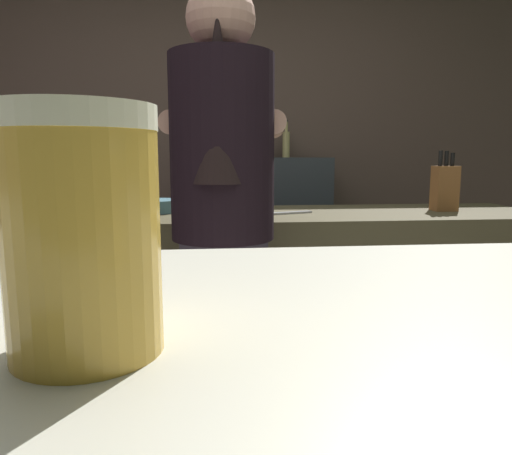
# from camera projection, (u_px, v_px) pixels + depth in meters

# --- Properties ---
(wall_back) EXTENTS (5.20, 0.10, 2.70)m
(wall_back) POSITION_uv_depth(u_px,v_px,m) (217.00, 132.00, 3.44)
(wall_back) COLOR brown
(wall_back) RESTS_ON ground
(prep_counter) EXTENTS (2.10, 0.60, 0.93)m
(prep_counter) POSITION_uv_depth(u_px,v_px,m) (302.00, 315.00, 2.11)
(prep_counter) COLOR #4C452E
(prep_counter) RESTS_ON ground
(back_shelf) EXTENTS (0.93, 0.36, 1.17)m
(back_shelf) POSITION_uv_depth(u_px,v_px,m) (262.00, 240.00, 3.31)
(back_shelf) COLOR #383F44
(back_shelf) RESTS_ON ground
(bartender) EXTENTS (0.46, 0.53, 1.71)m
(bartender) POSITION_uv_depth(u_px,v_px,m) (223.00, 211.00, 1.54)
(bartender) COLOR #322B37
(bartender) RESTS_ON ground
(knife_block) EXTENTS (0.10, 0.08, 0.27)m
(knife_block) POSITION_uv_depth(u_px,v_px,m) (445.00, 187.00, 2.08)
(knife_block) COLOR brown
(knife_block) RESTS_ON prep_counter
(mixing_bowl) EXTENTS (0.20, 0.20, 0.06)m
(mixing_bowl) POSITION_uv_depth(u_px,v_px,m) (158.00, 206.00, 2.04)
(mixing_bowl) COLOR slate
(mixing_bowl) RESTS_ON prep_counter
(chefs_knife) EXTENTS (0.24, 0.11, 0.01)m
(chefs_knife) POSITION_uv_depth(u_px,v_px,m) (286.00, 213.00, 1.98)
(chefs_knife) COLOR silver
(chefs_knife) RESTS_ON prep_counter
(pint_glass_far) EXTENTS (0.08, 0.08, 0.13)m
(pint_glass_far) POSITION_uv_depth(u_px,v_px,m) (83.00, 232.00, 0.25)
(pint_glass_far) COLOR gold
(pint_glass_far) RESTS_ON bar_counter
(bottle_olive_oil) EXTENTS (0.08, 0.08, 0.25)m
(bottle_olive_oil) POSITION_uv_depth(u_px,v_px,m) (263.00, 144.00, 3.28)
(bottle_olive_oil) COLOR #4B7C32
(bottle_olive_oil) RESTS_ON back_shelf
(bottle_vinegar) EXTENTS (0.07, 0.07, 0.20)m
(bottle_vinegar) POSITION_uv_depth(u_px,v_px,m) (208.00, 146.00, 3.13)
(bottle_vinegar) COLOR black
(bottle_vinegar) RESTS_ON back_shelf
(bottle_hot_sauce) EXTENTS (0.05, 0.05, 0.26)m
(bottle_hot_sauce) POSITION_uv_depth(u_px,v_px,m) (286.00, 143.00, 3.32)
(bottle_hot_sauce) COLOR #D4C57A
(bottle_hot_sauce) RESTS_ON back_shelf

